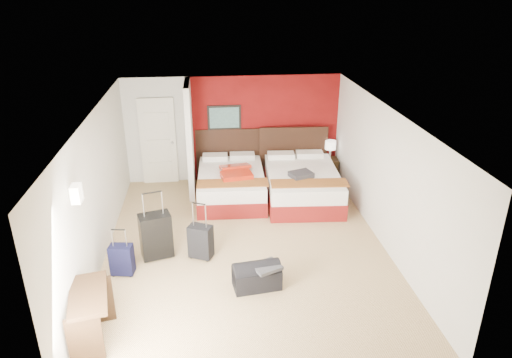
{
  "coord_description": "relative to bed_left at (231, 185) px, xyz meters",
  "views": [
    {
      "loc": [
        -0.64,
        -7.35,
        4.53
      ],
      "look_at": [
        0.27,
        0.8,
        1.0
      ],
      "focal_mm": 32.9,
      "sensor_mm": 36.0,
      "label": 1
    }
  ],
  "objects": [
    {
      "name": "suitcase_navy",
      "position": [
        -1.97,
        -2.74,
        -0.05
      ],
      "size": [
        0.4,
        0.28,
        0.51
      ],
      "primitive_type": "cube",
      "rotation": [
        0.0,
        0.0,
        -0.15
      ],
      "color": "black",
      "rests_on": "ground"
    },
    {
      "name": "suitcase_black",
      "position": [
        -1.44,
        -2.26,
        0.09
      ],
      "size": [
        0.6,
        0.47,
        0.8
      ],
      "primitive_type": "cube",
      "rotation": [
        0.0,
        0.0,
        0.28
      ],
      "color": "black",
      "rests_on": "ground"
    },
    {
      "name": "duffel_bag",
      "position": [
        0.19,
        -3.33,
        -0.12
      ],
      "size": [
        0.78,
        0.48,
        0.37
      ],
      "primitive_type": "cube",
      "rotation": [
        0.0,
        0.0,
        0.13
      ],
      "color": "black",
      "rests_on": "ground"
    },
    {
      "name": "nightstand",
      "position": [
        2.41,
        0.75,
        -0.04
      ],
      "size": [
        0.41,
        0.41,
        0.54
      ],
      "primitive_type": "cube",
      "rotation": [
        0.0,
        0.0,
        -0.06
      ],
      "color": "black",
      "rests_on": "ground"
    },
    {
      "name": "partition_wall",
      "position": [
        -0.87,
        0.49,
        0.94
      ],
      "size": [
        0.12,
        1.2,
        2.5
      ],
      "primitive_type": "cube",
      "color": "silver",
      "rests_on": "ground"
    },
    {
      "name": "desk",
      "position": [
        -2.11,
        -4.29,
        0.08
      ],
      "size": [
        0.64,
        1.02,
        0.79
      ],
      "primitive_type": "cube",
      "rotation": [
        0.0,
        0.0,
        0.19
      ],
      "color": "black",
      "rests_on": "ground"
    },
    {
      "name": "ground",
      "position": [
        0.13,
        -2.12,
        -0.31
      ],
      "size": [
        6.5,
        6.5,
        0.0
      ],
      "primitive_type": "plane",
      "color": "#D1B481",
      "rests_on": "ground"
    },
    {
      "name": "entry_door",
      "position": [
        -1.62,
        1.08,
        0.72
      ],
      "size": [
        0.82,
        0.06,
        2.05
      ],
      "primitive_type": "cube",
      "color": "silver",
      "rests_on": "ground"
    },
    {
      "name": "suitcase_charcoal",
      "position": [
        -0.68,
        -2.37,
        -0.01
      ],
      "size": [
        0.47,
        0.39,
        0.59
      ],
      "primitive_type": "cube",
      "rotation": [
        0.0,
        0.0,
        -0.44
      ],
      "color": "black",
      "rests_on": "ground"
    },
    {
      "name": "bed_right",
      "position": [
        1.55,
        -0.23,
        0.02
      ],
      "size": [
        1.69,
        2.31,
        0.66
      ],
      "primitive_type": "cube",
      "rotation": [
        0.0,
        0.0,
        -0.07
      ],
      "color": "white",
      "rests_on": "ground"
    },
    {
      "name": "jacket_draped",
      "position": [
        0.34,
        -3.38,
        0.09
      ],
      "size": [
        0.52,
        0.48,
        0.05
      ],
      "primitive_type": "cube",
      "rotation": [
        0.0,
        0.0,
        0.43
      ],
      "color": "#37383C",
      "rests_on": "duffel_bag"
    },
    {
      "name": "room_walls",
      "position": [
        -1.27,
        -0.7,
        0.95
      ],
      "size": [
        5.02,
        6.52,
        2.5
      ],
      "color": "silver",
      "rests_on": "ground"
    },
    {
      "name": "red_suitcase_open",
      "position": [
        0.1,
        -0.1,
        0.36
      ],
      "size": [
        0.78,
        0.98,
        0.11
      ],
      "primitive_type": "cube",
      "rotation": [
        0.0,
        0.0,
        0.16
      ],
      "color": "#B5240F",
      "rests_on": "bed_left"
    },
    {
      "name": "bed_left",
      "position": [
        0.0,
        0.0,
        0.0
      ],
      "size": [
        1.52,
        2.12,
        0.62
      ],
      "primitive_type": "cube",
      "rotation": [
        0.0,
        0.0,
        -0.04
      ],
      "color": "white",
      "rests_on": "ground"
    },
    {
      "name": "red_accent_panel",
      "position": [
        0.88,
        1.11,
        0.94
      ],
      "size": [
        3.5,
        0.04,
        2.5
      ],
      "primitive_type": "cube",
      "color": "maroon",
      "rests_on": "ground"
    },
    {
      "name": "table_lamp",
      "position": [
        2.41,
        0.75,
        0.46
      ],
      "size": [
        0.29,
        0.29,
        0.46
      ],
      "primitive_type": "cylinder",
      "rotation": [
        0.0,
        0.0,
        -0.13
      ],
      "color": "silver",
      "rests_on": "nightstand"
    },
    {
      "name": "jacket_bundle",
      "position": [
        1.45,
        -0.53,
        0.41
      ],
      "size": [
        0.54,
        0.49,
        0.11
      ],
      "primitive_type": "cube",
      "rotation": [
        0.0,
        0.0,
        0.34
      ],
      "color": "#39383D",
      "rests_on": "bed_right"
    }
  ]
}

